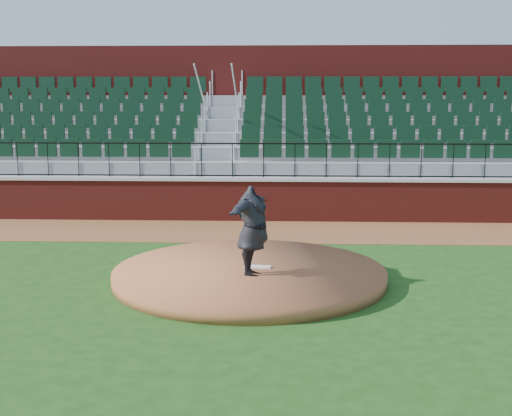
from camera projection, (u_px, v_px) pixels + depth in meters
The scene contains 10 objects.
ground at pixel (253, 286), 13.17m from camera, with size 90.00×90.00×0.00m, color #1A4112.
warning_track at pixel (262, 231), 18.49m from camera, with size 34.00×3.20×0.01m, color brown.
field_wall at pixel (264, 201), 19.97m from camera, with size 34.00×0.35×1.20m, color maroon.
wall_cap at pixel (264, 179), 19.87m from camera, with size 34.00×0.45×0.10m, color #B7B7B7.
wall_railing at pixel (264, 161), 19.77m from camera, with size 34.00×0.05×1.00m, color black, non-canonical shape.
seating_stands at pixel (266, 138), 22.38m from camera, with size 34.00×5.10×4.60m, color gray, non-canonical shape.
concourse_wall at pixel (268, 121), 25.06m from camera, with size 34.00×0.50×5.50m, color maroon.
pitchers_mound at pixel (249, 275), 13.53m from camera, with size 5.48×5.48×0.25m, color brown.
pitching_rubber at pixel (258, 267), 13.59m from camera, with size 0.54×0.14×0.04m, color white.
pitcher at pixel (253, 231), 12.90m from camera, with size 2.15×0.59×1.75m, color black.
Camera 1 is at (0.58, -12.73, 3.69)m, focal length 47.10 mm.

